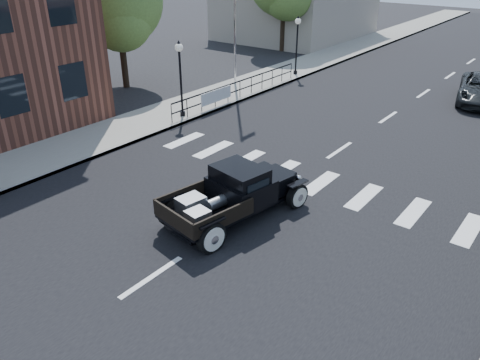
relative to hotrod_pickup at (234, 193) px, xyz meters
The scene contains 11 objects.
ground 0.95m from the hotrod_pickup, 72.37° to the right, with size 120.00×120.00×0.00m, color black.
road 14.55m from the hotrod_pickup, 89.40° to the left, with size 14.00×80.00×0.02m, color black.
road_markings 9.56m from the hotrod_pickup, 89.09° to the left, with size 12.00×60.00×0.06m, color silver, non-canonical shape.
sidewalk_left 16.77m from the hotrod_pickup, 119.89° to the left, with size 3.00×80.00×0.15m, color gray.
low_building_left 31.32m from the hotrod_pickup, 118.35° to the left, with size 10.00×12.00×5.00m, color #9D9583.
railing 11.91m from the hotrod_pickup, 126.90° to the left, with size 0.08×10.00×1.00m, color black, non-canonical shape.
banner 10.33m from the hotrod_pickup, 133.22° to the left, with size 0.04×2.20×0.60m, color silver, non-canonical shape.
lamp_post_b 9.33m from the hotrod_pickup, 143.45° to the left, with size 0.36×0.36×3.43m, color black, non-canonical shape.
lamp_post_c 17.25m from the hotrod_pickup, 115.63° to the left, with size 0.36×0.36×3.43m, color black, non-canonical shape.
big_tree_near 16.00m from the hotrod_pickup, 151.49° to the left, with size 4.84×4.84×7.12m, color #4D6D2E, non-canonical shape.
hotrod_pickup is the anchor object (origin of this frame).
Camera 1 is at (7.31, -8.92, 7.29)m, focal length 35.00 mm.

